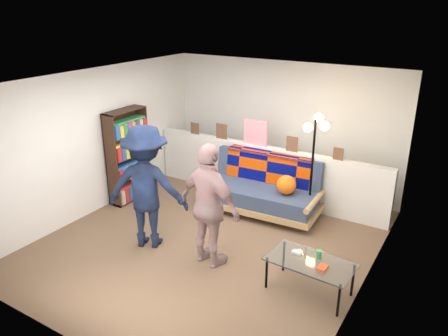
% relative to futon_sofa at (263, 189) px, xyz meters
% --- Properties ---
extents(ground, '(5.00, 5.00, 0.00)m').
position_rel_futon_sofa_xyz_m(ground, '(-0.21, -1.33, -0.40)').
color(ground, brown).
rests_on(ground, ground).
extents(room_shell, '(4.60, 5.05, 2.45)m').
position_rel_futon_sofa_xyz_m(room_shell, '(-0.21, -0.86, 1.27)').
color(room_shell, silver).
rests_on(room_shell, ground).
extents(half_wall_ledge, '(4.45, 0.15, 1.00)m').
position_rel_futon_sofa_xyz_m(half_wall_ledge, '(-0.21, 0.47, 0.10)').
color(half_wall_ledge, silver).
rests_on(half_wall_ledge, ground).
extents(ledge_decor, '(2.97, 0.02, 0.45)m').
position_rel_futon_sofa_xyz_m(ledge_decor, '(-0.43, 0.45, 0.78)').
color(ledge_decor, brown).
rests_on(ledge_decor, half_wall_ledge).
extents(futon_sofa, '(2.05, 1.07, 0.86)m').
position_rel_futon_sofa_xyz_m(futon_sofa, '(0.00, 0.00, 0.00)').
color(futon_sofa, tan).
rests_on(futon_sofa, ground).
extents(bookshelf, '(0.28, 0.83, 1.65)m').
position_rel_futon_sofa_xyz_m(bookshelf, '(-2.29, -0.80, 0.37)').
color(bookshelf, black).
rests_on(bookshelf, ground).
extents(coffee_table, '(1.08, 0.64, 0.54)m').
position_rel_futon_sofa_xyz_m(coffee_table, '(1.51, -1.71, 0.01)').
color(coffee_table, black).
rests_on(coffee_table, ground).
extents(floor_lamp, '(0.41, 0.33, 1.79)m').
position_rel_futon_sofa_xyz_m(floor_lamp, '(0.82, 0.10, 0.87)').
color(floor_lamp, black).
rests_on(floor_lamp, ground).
extents(person_left, '(1.34, 1.07, 1.82)m').
position_rel_futon_sofa_xyz_m(person_left, '(-0.94, -1.84, 0.51)').
color(person_left, black).
rests_on(person_left, ground).
extents(person_right, '(1.07, 0.61, 1.72)m').
position_rel_futon_sofa_xyz_m(person_right, '(0.11, -1.80, 0.46)').
color(person_right, pink).
rests_on(person_right, ground).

